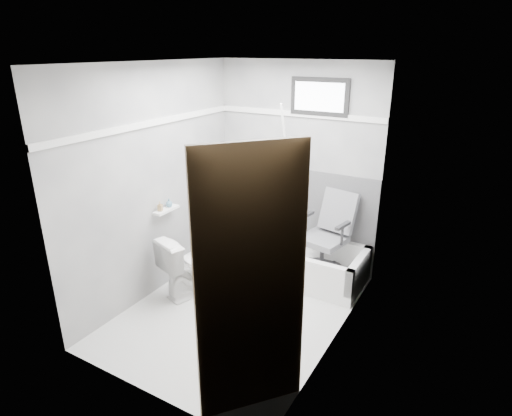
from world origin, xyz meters
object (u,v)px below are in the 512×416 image
Objects in this scene: soap_bottle_a at (160,206)px; soap_bottle_b at (169,203)px; bathtub at (298,260)px; office_chair at (323,234)px; door at (262,321)px; toilet at (191,265)px.

soap_bottle_b is at bearing 90.00° from soap_bottle_a.
bathtub is at bearing 34.80° from soap_bottle_b.
door reaches higher than office_chair.
office_chair reaches higher than soap_bottle_a.
bathtub is 1.61m from soap_bottle_b.
door is at bearing -33.21° from soap_bottle_a.
door reaches higher than soap_bottle_b.
office_chair is 1.79m from soap_bottle_a.
office_chair is at bearing -121.54° from toilet.
soap_bottle_a is at bearing -133.98° from office_chair.
bathtub is at bearing 108.75° from door.
toilet is 0.70m from soap_bottle_b.
office_chair is at bearing 102.09° from door.
soap_bottle_a is (-1.17, -0.95, 0.76)m from bathtub.
door is at bearing -71.25° from bathtub.
office_chair is 1.48m from toilet.
bathtub is 15.01× the size of soap_bottle_a.
bathtub is 1.62× the size of office_chair.
door is at bearing -36.04° from soap_bottle_b.
door reaches higher than soap_bottle_a.
soap_bottle_b reaches higher than bathtub.
soap_bottle_a is at bearing 29.25° from toilet.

